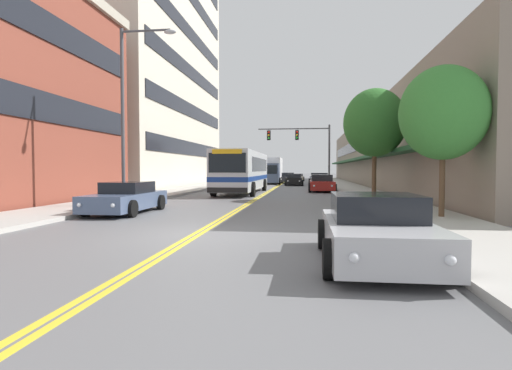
{
  "coord_description": "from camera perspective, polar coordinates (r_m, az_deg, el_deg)",
  "views": [
    {
      "loc": [
        3.04,
        -10.67,
        1.83
      ],
      "look_at": [
        -1.01,
        21.61,
        0.54
      ],
      "focal_mm": 28.0,
      "sensor_mm": 36.0,
      "label": 1
    }
  ],
  "objects": [
    {
      "name": "storefront_row_right",
      "position": [
        48.75,
        19.09,
        4.48
      ],
      "size": [
        9.1,
        68.0,
        7.64
      ],
      "color": "gray",
      "rests_on": "ground_plane"
    },
    {
      "name": "car_black_moving_second",
      "position": [
        45.61,
        5.5,
        0.73
      ],
      "size": [
        2.06,
        4.66,
        1.3
      ],
      "color": "black",
      "rests_on": "ground_plane"
    },
    {
      "name": "ground_plane",
      "position": [
        47.8,
        3.51,
        0.07
      ],
      "size": [
        240.0,
        240.0,
        0.0
      ],
      "primitive_type": "plane",
      "color": "slate"
    },
    {
      "name": "street_tree_right_near",
      "position": [
        15.63,
        25.18,
        9.28
      ],
      "size": [
        2.99,
        2.99,
        5.29
      ],
      "color": "brown",
      "rests_on": "sidewalk_right"
    },
    {
      "name": "car_dark_grey_parked_right_mid",
      "position": [
        41.75,
        9.03,
        0.65
      ],
      "size": [
        2.19,
        4.33,
        1.45
      ],
      "color": "#38383D",
      "rests_on": "ground_plane"
    },
    {
      "name": "car_beige_parked_left_near",
      "position": [
        44.97,
        -2.25,
        0.67
      ],
      "size": [
        2.16,
        4.22,
        1.22
      ],
      "color": "#BCAD89",
      "rests_on": "ground_plane"
    },
    {
      "name": "traffic_signal_mast",
      "position": [
        38.25,
        6.82,
        6.0
      ],
      "size": [
        6.82,
        0.38,
        6.02
      ],
      "color": "#47474C",
      "rests_on": "ground_plane"
    },
    {
      "name": "street_tree_right_mid",
      "position": [
        24.52,
        16.6,
        8.5
      ],
      "size": [
        3.6,
        3.6,
        6.36
      ],
      "color": "brown",
      "rests_on": "sidewalk_right"
    },
    {
      "name": "street_lamp_left_near",
      "position": [
        19.42,
        -17.53,
        11.28
      ],
      "size": [
        2.65,
        0.28,
        8.21
      ],
      "color": "#47474C",
      "rests_on": "ground_plane"
    },
    {
      "name": "centre_line",
      "position": [
        47.8,
        3.51,
        0.07
      ],
      "size": [
        0.34,
        106.0,
        0.01
      ],
      "color": "yellow",
      "rests_on": "ground_plane"
    },
    {
      "name": "car_slate_blue_parked_left_mid",
      "position": [
        17.6,
        -18.01,
        -1.81
      ],
      "size": [
        2.1,
        4.93,
        1.3
      ],
      "color": "#475675",
      "rests_on": "ground_plane"
    },
    {
      "name": "car_champagne_moving_lead",
      "position": [
        64.12,
        6.01,
        1.1
      ],
      "size": [
        2.02,
        4.57,
        1.13
      ],
      "color": "beige",
      "rests_on": "ground_plane"
    },
    {
      "name": "sidewalk_right",
      "position": [
        47.88,
        12.11,
        0.12
      ],
      "size": [
        3.35,
        106.0,
        0.16
      ],
      "color": "#B2ADA5",
      "rests_on": "ground_plane"
    },
    {
      "name": "office_tower_left",
      "position": [
        46.99,
        -16.57,
        17.25
      ],
      "size": [
        12.08,
        27.08,
        28.1
      ],
      "color": "beige",
      "rests_on": "ground_plane"
    },
    {
      "name": "city_bus",
      "position": [
        30.82,
        -1.89,
        2.15
      ],
      "size": [
        2.96,
        12.21,
        3.12
      ],
      "color": "silver",
      "rests_on": "ground_plane"
    },
    {
      "name": "sidewalk_left",
      "position": [
        48.78,
        -4.93,
        0.2
      ],
      "size": [
        3.35,
        106.0,
        0.16
      ],
      "color": "#B2ADA5",
      "rests_on": "ground_plane"
    },
    {
      "name": "car_silver_parked_right_foreground",
      "position": [
        8.2,
        16.79,
        -6.3
      ],
      "size": [
        2.17,
        4.24,
        1.34
      ],
      "color": "#B7B7BC",
      "rests_on": "ground_plane"
    },
    {
      "name": "car_navy_parked_right_far",
      "position": [
        49.57,
        8.77,
        0.89
      ],
      "size": [
        2.13,
        4.13,
        1.39
      ],
      "color": "#19234C",
      "rests_on": "ground_plane"
    },
    {
      "name": "car_charcoal_moving_third",
      "position": [
        52.82,
        4.53,
        0.97
      ],
      "size": [
        2.2,
        4.85,
        1.38
      ],
      "color": "#232328",
      "rests_on": "ground_plane"
    },
    {
      "name": "box_truck",
      "position": [
        50.28,
        2.16,
        2.06
      ],
      "size": [
        2.78,
        7.36,
        3.26
      ],
      "color": "#475675",
      "rests_on": "ground_plane"
    },
    {
      "name": "car_red_parked_right_end",
      "position": [
        32.86,
        9.39,
        0.18
      ],
      "size": [
        2.17,
        4.49,
        1.39
      ],
      "color": "maroon",
      "rests_on": "ground_plane"
    }
  ]
}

